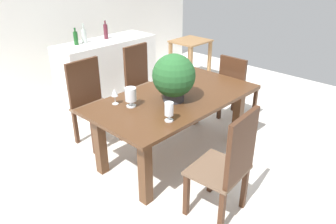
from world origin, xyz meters
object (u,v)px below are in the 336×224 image
at_px(chair_near_left, 230,163).
at_px(side_table, 190,50).
at_px(crystal_vase_center_near, 169,110).
at_px(chair_foot_end, 235,86).
at_px(chair_far_right, 142,80).
at_px(crystal_vase_left, 131,95).
at_px(kitchen_counter, 108,71).
at_px(wine_bottle_dark, 76,38).
at_px(wine_bottle_clear, 84,36).
at_px(flower_centerpiece, 174,77).
at_px(wine_bottle_tall, 106,31).
at_px(wine_glass, 115,93).
at_px(chair_far_left, 90,98).
at_px(dining_table, 175,107).

height_order(chair_near_left, side_table, chair_near_left).
bearing_deg(crystal_vase_center_near, chair_foot_end, 11.50).
height_order(chair_far_right, chair_near_left, chair_near_left).
bearing_deg(crystal_vase_left, kitchen_counter, 60.51).
distance_m(chair_foot_end, wine_bottle_dark, 2.28).
xyz_separation_m(chair_foot_end, wine_bottle_clear, (-1.03, 1.89, 0.55)).
xyz_separation_m(flower_centerpiece, kitchen_counter, (0.53, 1.85, -0.51)).
relative_size(wine_bottle_tall, side_table, 0.36).
relative_size(flower_centerpiece, wine_bottle_dark, 2.09).
xyz_separation_m(crystal_vase_left, kitchen_counter, (0.93, 1.64, -0.38)).
height_order(wine_glass, side_table, wine_glass).
distance_m(chair_foot_end, crystal_vase_center_near, 1.71).
distance_m(chair_far_right, flower_centerpiece, 1.23).
height_order(flower_centerpiece, wine_bottle_clear, same).
xyz_separation_m(chair_foot_end, crystal_vase_left, (-1.68, 0.15, 0.34)).
xyz_separation_m(crystal_vase_left, crystal_vase_center_near, (0.03, -0.48, -0.01)).
xyz_separation_m(chair_near_left, wine_glass, (-0.14, 1.28, 0.29)).
relative_size(chair_foot_end, kitchen_counter, 0.60).
bearing_deg(chair_far_right, chair_foot_end, -52.88).
relative_size(chair_foot_end, wine_bottle_tall, 3.46).
height_order(chair_far_right, crystal_vase_center_near, chair_far_right).
bearing_deg(wine_bottle_tall, chair_foot_end, -70.02).
bearing_deg(crystal_vase_left, flower_centerpiece, -27.28).
bearing_deg(wine_bottle_dark, wine_glass, -110.05).
bearing_deg(flower_centerpiece, chair_near_left, -109.47).
bearing_deg(crystal_vase_center_near, wine_bottle_tall, 66.20).
distance_m(chair_far_left, crystal_vase_center_near, 1.34).
height_order(dining_table, chair_foot_end, chair_foot_end).
bearing_deg(wine_glass, flower_centerpiece, -37.96).
relative_size(chair_far_left, chair_far_right, 0.98).
relative_size(dining_table, crystal_vase_center_near, 10.12).
xyz_separation_m(wine_bottle_dark, side_table, (1.99, -0.41, -0.49)).
bearing_deg(wine_glass, wine_bottle_dark, 69.95).
height_order(dining_table, wine_bottle_tall, wine_bottle_tall).
relative_size(dining_table, wine_glass, 11.04).
relative_size(chair_far_left, wine_bottle_clear, 3.73).
bearing_deg(chair_foot_end, wine_bottle_tall, 19.70).
distance_m(chair_near_left, wine_bottle_tall, 3.02).
distance_m(flower_centerpiece, kitchen_counter, 1.99).
bearing_deg(wine_bottle_tall, wine_bottle_dark, 178.78).
distance_m(chair_far_right, chair_near_left, 2.12).
bearing_deg(wine_glass, side_table, 24.20).
relative_size(flower_centerpiece, side_table, 0.66).
distance_m(kitchen_counter, side_table, 1.59).
bearing_deg(crystal_vase_center_near, crystal_vase_left, 93.81).
relative_size(dining_table, chair_foot_end, 2.00).
bearing_deg(flower_centerpiece, chair_far_left, 108.09).
distance_m(flower_centerpiece, wine_bottle_clear, 1.96).
xyz_separation_m(crystal_vase_center_near, side_table, (2.45, 1.79, -0.29)).
bearing_deg(chair_foot_end, wine_bottle_clear, 28.43).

